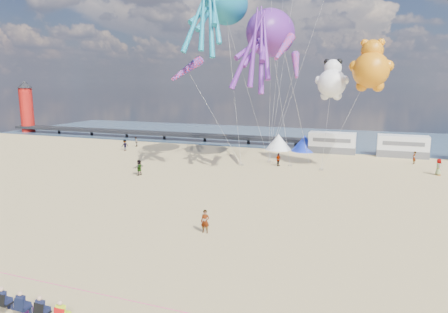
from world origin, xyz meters
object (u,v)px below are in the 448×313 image
(motorhome_1, at_px, (402,146))
(standing_person, at_px, (205,221))
(lighthouse, at_px, (27,110))
(windsock_right, at_px, (296,65))
(motorhome_0, at_px, (332,143))
(kite_octopus_teal, at_px, (225,2))
(sandbag_d, at_px, (309,162))
(windsock_left, at_px, (187,69))
(kite_panda, at_px, (332,83))
(cooler_purple, at_px, (27,309))
(beachgoer_1, at_px, (136,142))
(sandbag_b, at_px, (290,165))
(sandbag_e, at_px, (269,162))
(beachgoer_0, at_px, (439,167))
(windsock_mid, at_px, (284,47))
(tent_white, at_px, (278,142))
(spectator_row, at_px, (23,303))
(beachgoer_3, at_px, (278,160))
(beachgoer_5, at_px, (414,158))
(sandbag_c, at_px, (321,170))
(beachgoer_4, at_px, (139,168))
(sandbag_a, at_px, (241,165))
(kite_octopus_purple, at_px, (271,33))
(beachgoer_2, at_px, (125,145))
(kite_teddy_orange, at_px, (371,70))
(tent_blue, at_px, (305,143))

(motorhome_1, xyz_separation_m, standing_person, (-14.76, -35.67, -0.68))
(lighthouse, relative_size, windsock_right, 1.66)
(motorhome_0, relative_size, kite_octopus_teal, 0.57)
(sandbag_d, distance_m, windsock_left, 19.53)
(standing_person, distance_m, kite_panda, 27.32)
(cooler_purple, bearing_deg, beachgoer_1, 116.50)
(sandbag_b, xyz_separation_m, sandbag_e, (-3.01, 1.36, 0.00))
(beachgoer_0, xyz_separation_m, windsock_mid, (-16.22, -8.03, 12.80))
(tent_white, height_order, sandbag_d, tent_white)
(spectator_row, xyz_separation_m, windsock_mid, (5.29, 29.05, 13.08))
(beachgoer_3, distance_m, beachgoer_5, 17.47)
(windsock_left, xyz_separation_m, windsock_right, (12.10, 1.83, 0.37))
(motorhome_0, distance_m, sandbag_e, 12.51)
(beachgoer_0, distance_m, kite_octopus_teal, 30.61)
(windsock_mid, bearing_deg, sandbag_b, 96.00)
(motorhome_0, height_order, tent_white, motorhome_0)
(standing_person, relative_size, sandbag_c, 3.30)
(beachgoer_4, relative_size, sandbag_a, 3.46)
(sandbag_a, bearing_deg, standing_person, -78.62)
(beachgoer_5, distance_m, kite_octopus_purple, 24.02)
(kite_octopus_purple, height_order, kite_panda, kite_octopus_purple)
(beachgoer_1, distance_m, kite_octopus_purple, 28.72)
(cooler_purple, relative_size, kite_octopus_purple, 0.03)
(cooler_purple, relative_size, beachgoer_2, 0.24)
(motorhome_0, relative_size, beachgoer_5, 4.04)
(beachgoer_0, relative_size, sandbag_c, 3.73)
(standing_person, bearing_deg, beachgoer_4, 126.71)
(beachgoer_5, xyz_separation_m, sandbag_b, (-14.53, -6.79, -0.71))
(beachgoer_0, height_order, windsock_right, windsock_right)
(beachgoer_3, relative_size, kite_teddy_orange, 0.25)
(tent_white, distance_m, kite_octopus_purple, 18.82)
(motorhome_1, relative_size, beachgoer_1, 4.29)
(tent_blue, bearing_deg, beachgoer_1, -169.04)
(standing_person, relative_size, beachgoer_1, 1.07)
(beachgoer_2, height_order, windsock_right, windsock_right)
(beachgoer_5, xyz_separation_m, kite_octopus_teal, (-22.22, -9.20, 18.55))
(cooler_purple, xyz_separation_m, kite_panda, (9.64, 36.76, 9.97))
(beachgoer_0, distance_m, beachgoer_3, 17.97)
(beachgoer_1, height_order, windsock_mid, windsock_mid)
(lighthouse, distance_m, spectator_row, 74.21)
(beachgoer_2, xyz_separation_m, windsock_left, (14.66, -8.62, 10.85))
(motorhome_0, bearing_deg, kite_teddy_orange, -70.36)
(beachgoer_4, relative_size, windsock_left, 0.27)
(beachgoer_5, bearing_deg, windsock_right, -30.08)
(beachgoer_3, relative_size, kite_octopus_teal, 0.14)
(beachgoer_0, relative_size, beachgoer_4, 1.08)
(beachgoer_1, relative_size, windsock_right, 0.28)
(beachgoer_5, bearing_deg, tent_white, -83.93)
(motorhome_0, bearing_deg, beachgoer_5, -24.70)
(tent_white, distance_m, sandbag_a, 13.53)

